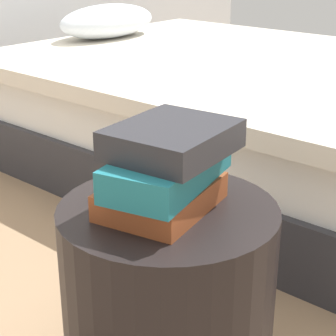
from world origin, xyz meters
TOP-DOWN VIEW (x-y plane):
  - bed at (1.25, 0.57)m, footprint 1.66×2.10m
  - side_table at (0.00, 0.00)m, footprint 0.45×0.45m
  - book_rust at (-0.01, 0.01)m, footprint 0.26×0.21m
  - book_teal at (-0.00, -0.00)m, footprint 0.32×0.20m
  - book_charcoal at (0.01, -0.01)m, footprint 0.24×0.21m

SIDE VIEW (x-z plane):
  - side_table at x=0.00m, z-range 0.00..0.42m
  - bed at x=1.25m, z-range -0.08..0.54m
  - book_rust at x=-0.01m, z-range 0.42..0.48m
  - book_teal at x=0.00m, z-range 0.48..0.54m
  - book_charcoal at x=0.01m, z-range 0.54..0.60m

